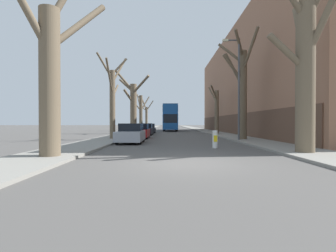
{
  "coord_description": "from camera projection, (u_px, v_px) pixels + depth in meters",
  "views": [
    {
      "loc": [
        -0.74,
        -9.43,
        1.48
      ],
      "look_at": [
        -0.54,
        32.51,
        0.95
      ],
      "focal_mm": 28.0,
      "sensor_mm": 36.0,
      "label": 1
    }
  ],
  "objects": [
    {
      "name": "parked_car_0",
      "position": [
        130.0,
        134.0,
        19.03
      ],
      "size": [
        1.76,
        4.13,
        1.42
      ],
      "color": "#9EA3AD",
      "rests_on": "ground"
    },
    {
      "name": "street_tree_left_1",
      "position": [
        111.0,
        99.0,
        22.57
      ],
      "size": [
        2.39,
        4.24,
        7.5
      ],
      "color": "brown",
      "rests_on": "ground"
    },
    {
      "name": "parked_car_3",
      "position": [
        148.0,
        129.0,
        37.57
      ],
      "size": [
        1.71,
        3.96,
        1.35
      ],
      "color": "black",
      "rests_on": "ground"
    },
    {
      "name": "street_tree_left_3",
      "position": [
        139.0,
        111.0,
        46.55
      ],
      "size": [
        3.54,
        3.2,
        7.51
      ],
      "color": "brown",
      "rests_on": "ground"
    },
    {
      "name": "street_tree_left_4",
      "position": [
        145.0,
        115.0,
        58.14
      ],
      "size": [
        3.12,
        3.18,
        7.15
      ],
      "color": "brown",
      "rests_on": "ground"
    },
    {
      "name": "double_decker_bus",
      "position": [
        169.0,
        117.0,
        47.23
      ],
      "size": [
        2.53,
        10.62,
        4.58
      ],
      "color": "#19519E",
      "rests_on": "ground"
    },
    {
      "name": "lamp_post",
      "position": [
        236.0,
        84.0,
        20.76
      ],
      "size": [
        1.4,
        0.2,
        8.16
      ],
      "color": "#4C4F54",
      "rests_on": "ground"
    },
    {
      "name": "building_facade_right",
      "position": [
        263.0,
        84.0,
        35.52
      ],
      "size": [
        10.08,
        44.76,
        13.44
      ],
      "color": "#93664C",
      "rests_on": "ground"
    },
    {
      "name": "sidewalk_left",
      "position": [
        144.0,
        129.0,
        59.42
      ],
      "size": [
        2.89,
        120.0,
        0.12
      ],
      "primitive_type": "cube",
      "color": "gray",
      "rests_on": "ground"
    },
    {
      "name": "ground_plane",
      "position": [
        187.0,
        164.0,
        9.46
      ],
      "size": [
        300.0,
        300.0,
        0.0
      ],
      "primitive_type": "plane",
      "color": "#4C4947"
    },
    {
      "name": "street_tree_left_0",
      "position": [
        50.0,
        71.0,
        10.71
      ],
      "size": [
        3.24,
        3.97,
        8.41
      ],
      "color": "brown",
      "rests_on": "ground"
    },
    {
      "name": "street_tree_right_1",
      "position": [
        241.0,
        88.0,
        21.59
      ],
      "size": [
        2.51,
        3.37,
        8.68
      ],
      "color": "brown",
      "rests_on": "ground"
    },
    {
      "name": "traffic_bollard",
      "position": [
        214.0,
        139.0,
        15.25
      ],
      "size": [
        0.3,
        0.31,
        1.02
      ],
      "color": "white",
      "rests_on": "ground"
    },
    {
      "name": "parked_car_2",
      "position": [
        144.0,
        130.0,
        31.14
      ],
      "size": [
        1.72,
        4.29,
        1.41
      ],
      "color": "black",
      "rests_on": "ground"
    },
    {
      "name": "parked_car_1",
      "position": [
        138.0,
        131.0,
        24.69
      ],
      "size": [
        1.74,
        4.1,
        1.38
      ],
      "color": "maroon",
      "rests_on": "ground"
    },
    {
      "name": "street_tree_right_0",
      "position": [
        304.0,
        66.0,
        12.07
      ],
      "size": [
        3.43,
        3.08,
        9.37
      ],
      "color": "brown",
      "rests_on": "ground"
    },
    {
      "name": "sidewalk_right",
      "position": [
        196.0,
        129.0,
        59.48
      ],
      "size": [
        2.89,
        120.0,
        0.12
      ],
      "primitive_type": "cube",
      "color": "gray",
      "rests_on": "ground"
    },
    {
      "name": "street_tree_left_2",
      "position": [
        132.0,
        105.0,
        35.04
      ],
      "size": [
        4.74,
        3.0,
        8.41
      ],
      "color": "brown",
      "rests_on": "ground"
    },
    {
      "name": "street_tree_right_2",
      "position": [
        215.0,
        110.0,
        32.71
      ],
      "size": [
        1.4,
        3.21,
        6.07
      ],
      "color": "brown",
      "rests_on": "ground"
    }
  ]
}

